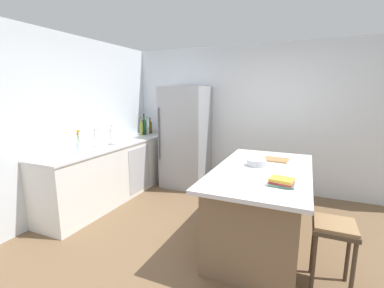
{
  "coord_description": "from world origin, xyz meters",
  "views": [
    {
      "loc": [
        0.83,
        -2.63,
        1.77
      ],
      "look_at": [
        -0.75,
        0.99,
        1.0
      ],
      "focal_mm": 24.81,
      "sensor_mm": 36.0,
      "label": 1
    }
  ],
  "objects_px": {
    "bar_stool": "(334,235)",
    "cookbook_stack": "(282,182)",
    "wine_bottle": "(144,127)",
    "flower_vase": "(79,146)",
    "whiskey_bottle": "(150,127)",
    "refrigerator": "(186,137)",
    "paper_towel_roll": "(112,136)",
    "cutting_board": "(276,160)",
    "sink_faucet": "(95,137)",
    "mixing_bowl": "(257,163)",
    "olive_oil_bottle": "(141,128)",
    "kitchen_island": "(261,205)",
    "gin_bottle": "(147,128)"
  },
  "relations": [
    {
      "from": "bar_stool",
      "to": "flower_vase",
      "type": "distance_m",
      "value": 3.24
    },
    {
      "from": "paper_towel_roll",
      "to": "cookbook_stack",
      "type": "height_order",
      "value": "paper_towel_roll"
    },
    {
      "from": "sink_faucet",
      "to": "cookbook_stack",
      "type": "bearing_deg",
      "value": -11.67
    },
    {
      "from": "refrigerator",
      "to": "olive_oil_bottle",
      "type": "bearing_deg",
      "value": -172.64
    },
    {
      "from": "mixing_bowl",
      "to": "wine_bottle",
      "type": "bearing_deg",
      "value": 151.82
    },
    {
      "from": "olive_oil_bottle",
      "to": "cutting_board",
      "type": "relative_size",
      "value": 1.1
    },
    {
      "from": "flower_vase",
      "to": "gin_bottle",
      "type": "height_order",
      "value": "gin_bottle"
    },
    {
      "from": "bar_stool",
      "to": "olive_oil_bottle",
      "type": "relative_size",
      "value": 1.81
    },
    {
      "from": "refrigerator",
      "to": "whiskey_bottle",
      "type": "height_order",
      "value": "refrigerator"
    },
    {
      "from": "refrigerator",
      "to": "whiskey_bottle",
      "type": "relative_size",
      "value": 5.76
    },
    {
      "from": "sink_faucet",
      "to": "flower_vase",
      "type": "xyz_separation_m",
      "value": [
        0.08,
        -0.41,
        -0.05
      ]
    },
    {
      "from": "bar_stool",
      "to": "cookbook_stack",
      "type": "distance_m",
      "value": 0.63
    },
    {
      "from": "refrigerator",
      "to": "flower_vase",
      "type": "height_order",
      "value": "refrigerator"
    },
    {
      "from": "cookbook_stack",
      "to": "refrigerator",
      "type": "bearing_deg",
      "value": 134.23
    },
    {
      "from": "mixing_bowl",
      "to": "cutting_board",
      "type": "height_order",
      "value": "mixing_bowl"
    },
    {
      "from": "refrigerator",
      "to": "mixing_bowl",
      "type": "distance_m",
      "value": 2.06
    },
    {
      "from": "bar_stool",
      "to": "wine_bottle",
      "type": "xyz_separation_m",
      "value": [
        -3.27,
        1.95,
        0.57
      ]
    },
    {
      "from": "kitchen_island",
      "to": "olive_oil_bottle",
      "type": "height_order",
      "value": "olive_oil_bottle"
    },
    {
      "from": "bar_stool",
      "to": "cookbook_stack",
      "type": "height_order",
      "value": "cookbook_stack"
    },
    {
      "from": "kitchen_island",
      "to": "olive_oil_bottle",
      "type": "distance_m",
      "value": 2.96
    },
    {
      "from": "cookbook_stack",
      "to": "cutting_board",
      "type": "relative_size",
      "value": 0.73
    },
    {
      "from": "bar_stool",
      "to": "cutting_board",
      "type": "relative_size",
      "value": 1.99
    },
    {
      "from": "bar_stool",
      "to": "mixing_bowl",
      "type": "height_order",
      "value": "mixing_bowl"
    },
    {
      "from": "bar_stool",
      "to": "wine_bottle",
      "type": "height_order",
      "value": "wine_bottle"
    },
    {
      "from": "olive_oil_bottle",
      "to": "bar_stool",
      "type": "bearing_deg",
      "value": -29.58
    },
    {
      "from": "bar_stool",
      "to": "whiskey_bottle",
      "type": "distance_m",
      "value": 3.93
    },
    {
      "from": "kitchen_island",
      "to": "wine_bottle",
      "type": "height_order",
      "value": "wine_bottle"
    },
    {
      "from": "cookbook_stack",
      "to": "cutting_board",
      "type": "distance_m",
      "value": 0.97
    },
    {
      "from": "flower_vase",
      "to": "wine_bottle",
      "type": "distance_m",
      "value": 1.75
    },
    {
      "from": "sink_faucet",
      "to": "cookbook_stack",
      "type": "relative_size",
      "value": 1.28
    },
    {
      "from": "refrigerator",
      "to": "paper_towel_roll",
      "type": "bearing_deg",
      "value": -126.51
    },
    {
      "from": "kitchen_island",
      "to": "gin_bottle",
      "type": "bearing_deg",
      "value": 149.1
    },
    {
      "from": "kitchen_island",
      "to": "refrigerator",
      "type": "bearing_deg",
      "value": 138.46
    },
    {
      "from": "sink_faucet",
      "to": "mixing_bowl",
      "type": "relative_size",
      "value": 1.32
    },
    {
      "from": "sink_faucet",
      "to": "wine_bottle",
      "type": "height_order",
      "value": "wine_bottle"
    },
    {
      "from": "flower_vase",
      "to": "cutting_board",
      "type": "relative_size",
      "value": 1.02
    },
    {
      "from": "wine_bottle",
      "to": "flower_vase",
      "type": "bearing_deg",
      "value": -87.37
    },
    {
      "from": "flower_vase",
      "to": "cookbook_stack",
      "type": "xyz_separation_m",
      "value": [
        2.72,
        -0.17,
        -0.1
      ]
    },
    {
      "from": "refrigerator",
      "to": "flower_vase",
      "type": "distance_m",
      "value": 1.96
    },
    {
      "from": "flower_vase",
      "to": "cutting_board",
      "type": "bearing_deg",
      "value": 17.14
    },
    {
      "from": "kitchen_island",
      "to": "bar_stool",
      "type": "relative_size",
      "value": 3.02
    },
    {
      "from": "refrigerator",
      "to": "sink_faucet",
      "type": "distance_m",
      "value": 1.65
    },
    {
      "from": "flower_vase",
      "to": "refrigerator",
      "type": "bearing_deg",
      "value": 65.26
    },
    {
      "from": "sink_faucet",
      "to": "olive_oil_bottle",
      "type": "xyz_separation_m",
      "value": [
        -0.02,
        1.25,
        -0.02
      ]
    },
    {
      "from": "bar_stool",
      "to": "wine_bottle",
      "type": "relative_size",
      "value": 1.53
    },
    {
      "from": "sink_faucet",
      "to": "kitchen_island",
      "type": "bearing_deg",
      "value": -1.99
    },
    {
      "from": "wine_bottle",
      "to": "bar_stool",
      "type": "bearing_deg",
      "value": -30.78
    },
    {
      "from": "bar_stool",
      "to": "gin_bottle",
      "type": "height_order",
      "value": "gin_bottle"
    },
    {
      "from": "refrigerator",
      "to": "sink_faucet",
      "type": "height_order",
      "value": "refrigerator"
    },
    {
      "from": "whiskey_bottle",
      "to": "olive_oil_bottle",
      "type": "bearing_deg",
      "value": -95.89
    }
  ]
}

